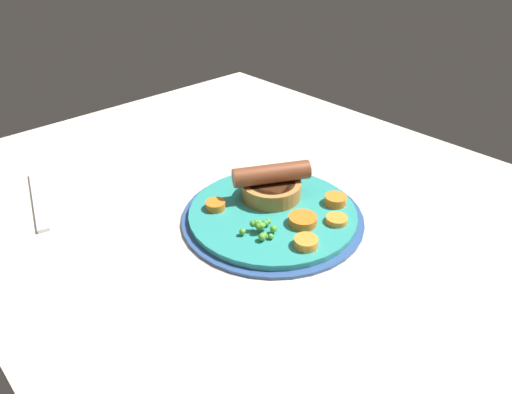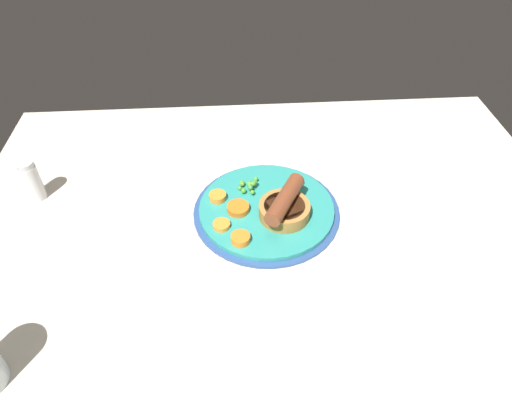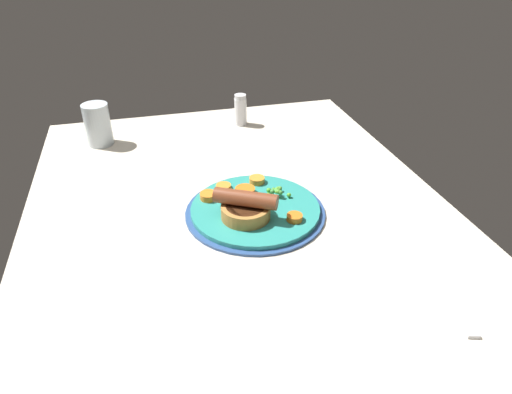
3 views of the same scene
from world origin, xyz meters
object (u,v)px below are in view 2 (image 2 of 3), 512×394
Objects in this scene: pea_pile at (249,185)px; carrot_slice_0 at (241,238)px; carrot_slice_2 at (296,182)px; salt_shaker at (32,181)px; carrot_slice_4 at (238,208)px; carrot_slice_1 at (221,225)px; dinner_plate at (266,210)px; sausage_pudding at (284,207)px; carrot_slice_3 at (218,197)px; fork at (383,133)px.

carrot_slice_0 is at bearing 80.80° from pea_pile.
carrot_slice_2 is 0.35× the size of salt_shaker.
pea_pile is 1.21× the size of carrot_slice_4.
carrot_slice_4 is (-2.98, -3.71, 0.18)cm from carrot_slice_1.
carrot_slice_0 reaches higher than carrot_slice_1.
dinner_plate is at bearing 119.58° from pea_pile.
dinner_plate is 4.78cm from sausage_pudding.
carrot_slice_0 is 0.82× the size of carrot_slice_4.
carrot_slice_2 is 12.83cm from carrot_slice_4.
salt_shaker is (37.18, -7.69, 2.06)cm from carrot_slice_4.
sausage_pudding is 8.29cm from carrot_slice_4.
carrot_slice_1 is at bearing 128.76° from sausage_pudding.
carrot_slice_3 is at bearing -85.08° from carrot_slice_1.
carrot_slice_2 is (-10.99, -13.68, -0.08)cm from carrot_slice_0.
carrot_slice_0 is 40.23cm from salt_shaker.
fork is 2.20× the size of salt_shaker.
pea_pile is 1.67× the size of carrot_slice_2.
carrot_slice_0 is at bearing 131.00° from carrot_slice_1.
sausage_pudding reaches higher than carrot_slice_3.
pea_pile is at bearing -157.18° from carrot_slice_3.
carrot_slice_0 reaches higher than dinner_plate.
carrot_slice_0 is 4.72cm from carrot_slice_1.
carrot_slice_2 is at bearing 55.30° from fork.
carrot_slice_3 is (3.70, -10.61, -0.06)cm from carrot_slice_0.
dinner_plate is 1.46× the size of fork.
carrot_slice_3 is (11.54, -5.09, -1.52)cm from sausage_pudding.
carrot_slice_1 is at bearing 161.57° from salt_shaker.
carrot_slice_2 is at bearing 178.49° from salt_shaker.
carrot_slice_4 is at bearing 52.59° from fork.
sausage_pudding reaches higher than carrot_slice_1.
pea_pile is (2.88, -5.07, 1.82)cm from dinner_plate.
pea_pile is at bearing 177.25° from salt_shaker.
carrot_slice_2 is 0.73× the size of carrot_slice_4.
carrot_slice_1 is 7.08cm from carrot_slice_3.
dinner_plate is at bearing -122.01° from carrot_slice_0.
fork is at bearing -136.54° from carrot_slice_0.
sausage_pudding is at bearing -144.84° from carrot_slice_0.
carrot_slice_0 is 1.07× the size of carrot_slice_1.
carrot_slice_3 and carrot_slice_4 have the same top height.
pea_pile is at bearing 65.81° from sausage_pudding.
pea_pile is (5.73, -7.53, -1.12)cm from sausage_pudding.
carrot_slice_0 is 1.13× the size of carrot_slice_2.
pea_pile is 0.58× the size of salt_shaker.
carrot_slice_2 and carrot_slice_3 have the same top height.
carrot_slice_4 is at bearing 168.32° from salt_shaker.
salt_shaker reaches higher than fork.
dinner_plate is 9.19cm from carrot_slice_3.
carrot_slice_4 reaches higher than dinner_plate.
dinner_plate is 8.39cm from carrot_slice_2.
carrot_slice_4 is at bearing -89.07° from carrot_slice_0.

